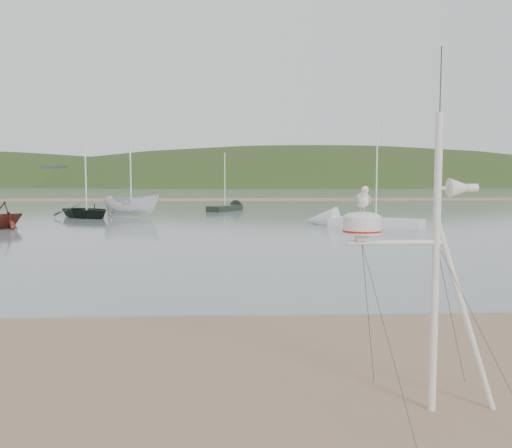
{
  "coord_description": "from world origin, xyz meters",
  "views": [
    {
      "loc": [
        1.9,
        -7.0,
        2.81
      ],
      "look_at": [
        2.29,
        1.0,
        2.16
      ],
      "focal_mm": 38.0,
      "sensor_mm": 36.0,
      "label": 1
    }
  ],
  "objects_px": {
    "mast_rig": "(431,327)",
    "sailboat_white_near": "(345,221)",
    "boat_dark": "(86,184)",
    "boat_red": "(1,203)",
    "boat_white": "(131,187)",
    "sailboat_dark_mid": "(232,207)"
  },
  "relations": [
    {
      "from": "boat_dark",
      "to": "sailboat_dark_mid",
      "type": "height_order",
      "value": "sailboat_dark_mid"
    },
    {
      "from": "boat_white",
      "to": "sailboat_white_near",
      "type": "relative_size",
      "value": 0.63
    },
    {
      "from": "boat_white",
      "to": "sailboat_white_near",
      "type": "height_order",
      "value": "sailboat_white_near"
    },
    {
      "from": "boat_dark",
      "to": "sailboat_white_near",
      "type": "xyz_separation_m",
      "value": [
        17.54,
        -7.71,
        -2.19
      ]
    },
    {
      "from": "boat_dark",
      "to": "sailboat_dark_mid",
      "type": "xyz_separation_m",
      "value": [
        10.74,
        9.14,
        -2.18
      ]
    },
    {
      "from": "boat_dark",
      "to": "boat_red",
      "type": "bearing_deg",
      "value": -150.61
    },
    {
      "from": "boat_white",
      "to": "boat_red",
      "type": "bearing_deg",
      "value": 164.54
    },
    {
      "from": "mast_rig",
      "to": "boat_dark",
      "type": "distance_m",
      "value": 36.4
    },
    {
      "from": "mast_rig",
      "to": "boat_white",
      "type": "height_order",
      "value": "boat_white"
    },
    {
      "from": "boat_dark",
      "to": "boat_red",
      "type": "distance_m",
      "value": 9.23
    },
    {
      "from": "mast_rig",
      "to": "sailboat_white_near",
      "type": "xyz_separation_m",
      "value": [
        4.6,
        26.29,
        -0.75
      ]
    },
    {
      "from": "mast_rig",
      "to": "boat_dark",
      "type": "bearing_deg",
      "value": 110.83
    },
    {
      "from": "mast_rig",
      "to": "boat_red",
      "type": "relative_size",
      "value": 1.48
    },
    {
      "from": "boat_white",
      "to": "sailboat_dark_mid",
      "type": "height_order",
      "value": "sailboat_dark_mid"
    },
    {
      "from": "boat_dark",
      "to": "boat_white",
      "type": "relative_size",
      "value": 1.09
    },
    {
      "from": "mast_rig",
      "to": "sailboat_white_near",
      "type": "relative_size",
      "value": 0.62
    },
    {
      "from": "boat_dark",
      "to": "sailboat_white_near",
      "type": "bearing_deg",
      "value": -68.82
    },
    {
      "from": "mast_rig",
      "to": "sailboat_white_near",
      "type": "height_order",
      "value": "sailboat_white_near"
    },
    {
      "from": "boat_dark",
      "to": "sailboat_dark_mid",
      "type": "distance_m",
      "value": 14.27
    },
    {
      "from": "boat_dark",
      "to": "sailboat_dark_mid",
      "type": "bearing_deg",
      "value": -4.7
    },
    {
      "from": "boat_white",
      "to": "mast_rig",
      "type": "bearing_deg",
      "value": -148.61
    },
    {
      "from": "mast_rig",
      "to": "boat_red",
      "type": "height_order",
      "value": "mast_rig"
    }
  ]
}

